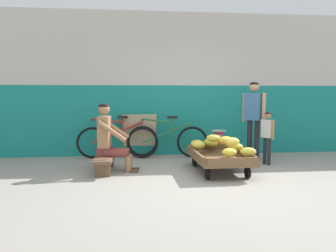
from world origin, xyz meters
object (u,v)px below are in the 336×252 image
customer_child (267,132)px  weighing_scale (219,137)px  sign_board (140,135)px  shopping_bag (219,159)px  banana_cart (219,157)px  low_bench (105,160)px  customer_adult (254,112)px  vendor_seated (110,138)px  bicycle_far_left (167,141)px  bicycle_near_left (118,140)px  plastic_crate (218,153)px

customer_child → weighing_scale: bearing=146.0°
sign_board → shopping_bag: (1.40, -1.21, -0.32)m
shopping_bag → customer_child: bearing=-0.6°
sign_board → banana_cart: bearing=-53.0°
low_bench → customer_child: customer_child is taller
weighing_scale → customer_adult: 0.83m
vendor_seated → bicycle_far_left: 1.59m
low_bench → bicycle_near_left: (0.17, 1.28, 0.15)m
customer_child → shopping_bag: (-0.90, 0.01, -0.48)m
banana_cart → plastic_crate: banana_cart is taller
low_bench → customer_child: (2.93, 0.23, 0.40)m
bicycle_near_left → sign_board: bearing=20.5°
customer_adult → bicycle_far_left: bearing=161.7°
banana_cart → sign_board: bearing=127.0°
banana_cart → customer_child: customer_child is taller
shopping_bag → customer_adult: bearing=24.7°
sign_board → low_bench: bearing=-113.3°
banana_cart → customer_adult: (0.89, 0.84, 0.71)m
bicycle_near_left → bicycle_far_left: same height
low_bench → sign_board: 1.60m
vendor_seated → bicycle_near_left: vendor_seated is taller
banana_cart → weighing_scale: weighing_scale is taller
plastic_crate → bicycle_near_left: bicycle_near_left is taller
sign_board → shopping_bag: bearing=-40.8°
low_bench → sign_board: bearing=66.7°
plastic_crate → weighing_scale: (0.00, -0.00, 0.30)m
plastic_crate → customer_child: customer_child is taller
weighing_scale → shopping_bag: size_ratio=1.25×
banana_cart → low_bench: (-1.90, 0.24, -0.04)m
vendor_seated → customer_adult: 2.80m
bicycle_near_left → weighing_scale: bearing=-14.9°
banana_cart → vendor_seated: vendor_seated is taller
weighing_scale → plastic_crate: bearing=90.0°
vendor_seated → plastic_crate: (2.07, 0.77, -0.42)m
bicycle_near_left → vendor_seated: bearing=-93.8°
weighing_scale → customer_child: (0.77, -0.52, 0.15)m
bicycle_far_left → bicycle_near_left: bearing=171.4°
low_bench → customer_adult: size_ratio=0.72×
vendor_seated → customer_child: size_ratio=1.18×
plastic_crate → customer_child: size_ratio=0.37×
banana_cart → weighing_scale: (0.25, 1.00, 0.21)m
low_bench → shopping_bag: (2.03, 0.24, -0.08)m
vendor_seated → bicycle_near_left: bearing=86.2°
bicycle_near_left → customer_adult: bearing=-14.7°
weighing_scale → banana_cart: bearing=-104.2°
sign_board → shopping_bag: sign_board is taller
customer_adult → vendor_seated: bearing=-167.4°
banana_cart → low_bench: banana_cart is taller
sign_board → customer_child: size_ratio=0.91×
low_bench → vendor_seated: bearing=-6.6°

